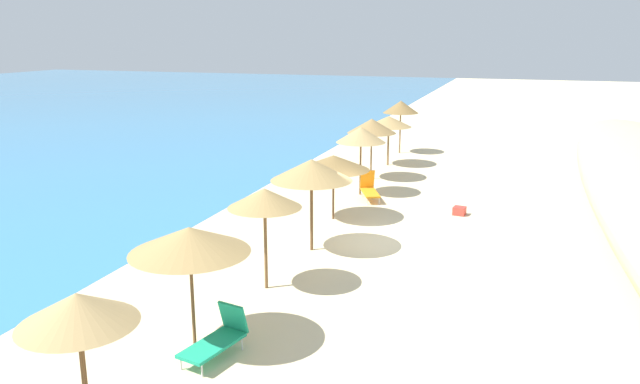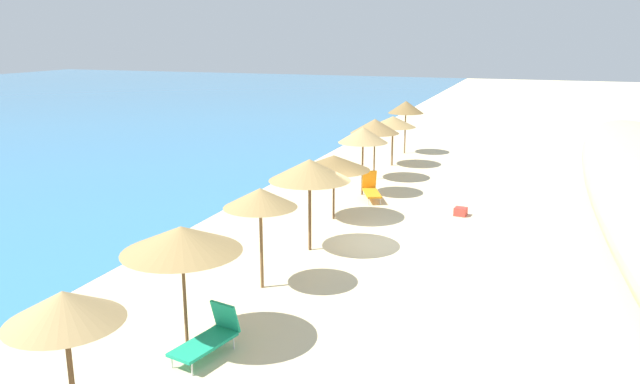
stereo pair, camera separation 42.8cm
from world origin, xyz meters
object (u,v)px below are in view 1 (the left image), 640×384
at_px(beach_umbrella_6, 361,135).
at_px(beach_umbrella_7, 372,126).
at_px(beach_umbrella_1, 77,309).
at_px(beach_umbrella_8, 389,122).
at_px(beach_umbrella_3, 265,198).
at_px(beach_umbrella_9, 401,107).
at_px(beach_umbrella_4, 311,170).
at_px(beach_umbrella_5, 333,163).
at_px(lounge_chair_0, 218,337).
at_px(cooler_box, 459,211).
at_px(lounge_chair_1, 369,189).
at_px(beach_umbrella_2, 189,240).

relative_size(beach_umbrella_6, beach_umbrella_7, 1.02).
bearing_deg(beach_umbrella_1, beach_umbrella_8, 0.60).
height_order(beach_umbrella_3, beach_umbrella_9, beach_umbrella_9).
xyz_separation_m(beach_umbrella_4, beach_umbrella_5, (3.48, 0.37, -0.46)).
bearing_deg(beach_umbrella_8, lounge_chair_0, -177.45).
distance_m(beach_umbrella_3, beach_umbrella_4, 3.28).
distance_m(beach_umbrella_9, cooler_box, 12.92).
height_order(beach_umbrella_7, beach_umbrella_9, beach_umbrella_9).
bearing_deg(lounge_chair_1, beach_umbrella_9, -109.35).
xyz_separation_m(beach_umbrella_2, beach_umbrella_4, (6.77, -0.35, 0.13)).
distance_m(beach_umbrella_1, beach_umbrella_2, 3.50).
distance_m(beach_umbrella_8, beach_umbrella_9, 3.59).
bearing_deg(beach_umbrella_8, beach_umbrella_4, -177.55).
relative_size(beach_umbrella_2, beach_umbrella_5, 1.04).
bearing_deg(beach_umbrella_3, lounge_chair_0, -172.59).
relative_size(lounge_chair_1, cooler_box, 3.92).
height_order(beach_umbrella_3, beach_umbrella_5, beach_umbrella_3).
distance_m(beach_umbrella_5, beach_umbrella_8, 10.24).
xyz_separation_m(beach_umbrella_8, beach_umbrella_9, (3.57, 0.10, 0.35)).
xyz_separation_m(beach_umbrella_7, lounge_chair_1, (-3.64, -0.84, -2.06)).
bearing_deg(beach_umbrella_2, beach_umbrella_1, -179.87).
distance_m(beach_umbrella_2, beach_umbrella_3, 3.51).
relative_size(beach_umbrella_2, lounge_chair_1, 1.59).
distance_m(beach_umbrella_4, beach_umbrella_9, 17.29).
xyz_separation_m(beach_umbrella_5, cooler_box, (2.02, -4.36, -1.97)).
height_order(beach_umbrella_5, beach_umbrella_7, beach_umbrella_7).
bearing_deg(beach_umbrella_9, lounge_chair_0, -177.58).
height_order(beach_umbrella_3, beach_umbrella_6, beach_umbrella_6).
bearing_deg(cooler_box, beach_umbrella_8, 29.09).
height_order(beach_umbrella_8, lounge_chair_1, beach_umbrella_8).
relative_size(beach_umbrella_1, beach_umbrella_4, 0.92).
xyz_separation_m(beach_umbrella_5, beach_umbrella_9, (13.80, 0.32, 0.51)).
bearing_deg(beach_umbrella_3, beach_umbrella_9, 1.52).
relative_size(beach_umbrella_5, cooler_box, 6.00).
distance_m(beach_umbrella_3, cooler_box, 9.97).
height_order(beach_umbrella_5, lounge_chair_1, beach_umbrella_5).
bearing_deg(beach_umbrella_9, beach_umbrella_3, -178.48).
xyz_separation_m(beach_umbrella_7, beach_umbrella_9, (6.98, 0.04, 0.12)).
height_order(beach_umbrella_5, beach_umbrella_9, beach_umbrella_9).
height_order(beach_umbrella_1, beach_umbrella_7, beach_umbrella_7).
xyz_separation_m(beach_umbrella_2, beach_umbrella_3, (3.50, -0.20, 0.04)).
bearing_deg(beach_umbrella_5, beach_umbrella_4, -173.91).
bearing_deg(beach_umbrella_6, beach_umbrella_1, -179.91).
distance_m(beach_umbrella_1, beach_umbrella_5, 13.76).
xyz_separation_m(beach_umbrella_9, lounge_chair_0, (-24.25, -1.02, -2.21)).
xyz_separation_m(beach_umbrella_3, beach_umbrella_8, (16.98, 0.44, -0.22)).
xyz_separation_m(beach_umbrella_1, beach_umbrella_2, (3.50, 0.01, 0.04)).
xyz_separation_m(beach_umbrella_4, cooler_box, (5.49, -3.99, -2.43)).
distance_m(lounge_chair_0, lounge_chair_1, 13.63).
bearing_deg(beach_umbrella_4, lounge_chair_0, -177.26).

